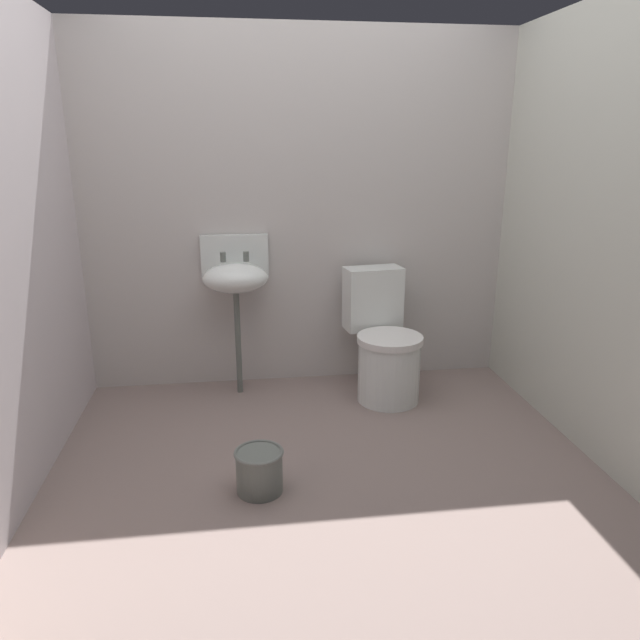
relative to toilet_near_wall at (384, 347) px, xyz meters
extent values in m
cube|color=gray|center=(-0.49, -0.93, -0.36)|extent=(3.10, 2.96, 0.08)
cube|color=beige|center=(-0.49, 0.40, 0.79)|extent=(3.10, 0.10, 2.22)
cube|color=beige|center=(0.91, -0.83, 0.79)|extent=(0.10, 2.76, 2.22)
cylinder|color=white|center=(0.01, -0.09, -0.13)|extent=(0.43, 0.43, 0.38)
cylinder|color=white|center=(0.01, -0.09, 0.08)|extent=(0.45, 0.45, 0.04)
cube|color=white|center=(-0.03, 0.21, 0.26)|extent=(0.38, 0.23, 0.40)
cylinder|color=slate|center=(-0.90, 0.16, 0.01)|extent=(0.04, 0.04, 0.66)
ellipsoid|color=white|center=(-0.90, 0.16, 0.43)|extent=(0.40, 0.32, 0.18)
cube|color=white|center=(-0.90, 0.33, 0.53)|extent=(0.42, 0.04, 0.28)
cylinder|color=slate|center=(-0.97, 0.22, 0.55)|extent=(0.04, 0.04, 0.06)
cylinder|color=slate|center=(-0.83, 0.22, 0.55)|extent=(0.04, 0.04, 0.06)
cylinder|color=slate|center=(-0.82, -0.98, -0.22)|extent=(0.21, 0.21, 0.20)
torus|color=slate|center=(-0.82, -0.98, -0.12)|extent=(0.23, 0.23, 0.02)
camera|label=1|loc=(-0.86, -3.38, 1.24)|focal=33.19mm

